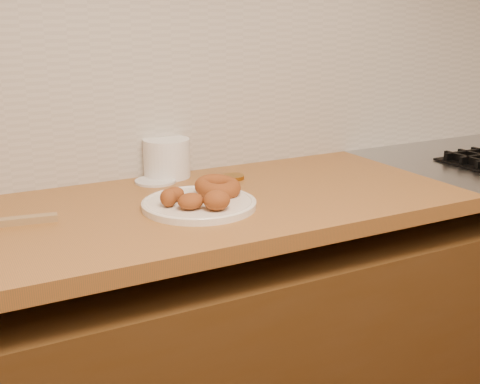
# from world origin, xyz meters

# --- Properties ---
(wall_back) EXTENTS (4.00, 0.02, 2.70)m
(wall_back) POSITION_xyz_m (0.00, 2.00, 1.35)
(wall_back) COLOR #BFB094
(wall_back) RESTS_ON ground
(base_cabinet) EXTENTS (3.60, 0.60, 0.77)m
(base_cabinet) POSITION_xyz_m (0.00, 1.69, 0.39)
(base_cabinet) COLOR #4A2F16
(base_cabinet) RESTS_ON floor
(backsplash) EXTENTS (3.60, 0.02, 0.60)m
(backsplash) POSITION_xyz_m (0.00, 1.99, 1.20)
(backsplash) COLOR #B7B1A5
(backsplash) RESTS_ON wall_back
(donut_plate) EXTENTS (0.27, 0.27, 0.02)m
(donut_plate) POSITION_xyz_m (-0.19, 1.64, 0.91)
(donut_plate) COLOR white
(donut_plate) RESTS_ON butcher_block
(ring_donut) EXTENTS (0.16, 0.17, 0.05)m
(ring_donut) POSITION_xyz_m (-0.12, 1.67, 0.94)
(ring_donut) COLOR brown
(ring_donut) RESTS_ON donut_plate
(fried_dough_chunks) EXTENTS (0.15, 0.17, 0.05)m
(fried_dough_chunks) POSITION_xyz_m (-0.22, 1.60, 0.94)
(fried_dough_chunks) COLOR brown
(fried_dough_chunks) RESTS_ON donut_plate
(plastic_tub) EXTENTS (0.14, 0.14, 0.11)m
(plastic_tub) POSITION_xyz_m (-0.15, 1.95, 0.95)
(plastic_tub) COLOR white
(plastic_tub) RESTS_ON butcher_block
(tub_lid) EXTENTS (0.12, 0.12, 0.01)m
(tub_lid) POSITION_xyz_m (-0.20, 1.90, 0.90)
(tub_lid) COLOR silver
(tub_lid) RESTS_ON butcher_block
(brass_jar_lid) EXTENTS (0.08, 0.08, 0.01)m
(brass_jar_lid) POSITION_xyz_m (0.00, 1.84, 0.91)
(brass_jar_lid) COLOR #A2701F
(brass_jar_lid) RESTS_ON butcher_block
(wooden_utensil) EXTENTS (0.20, 0.05, 0.02)m
(wooden_utensil) POSITION_xyz_m (-0.61, 1.72, 0.91)
(wooden_utensil) COLOR olive
(wooden_utensil) RESTS_ON butcher_block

